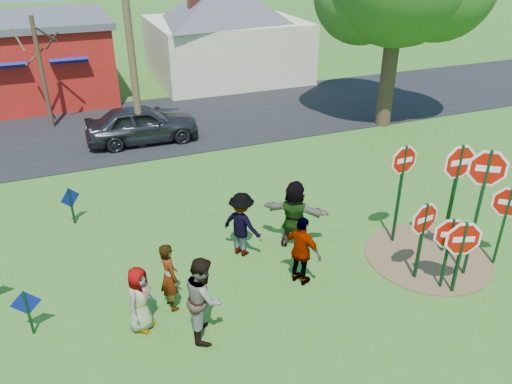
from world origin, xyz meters
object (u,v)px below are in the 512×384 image
stop_sign_b (403,170)px  stop_sign_a (450,239)px  person_b (169,276)px  suv (142,124)px  stop_sign_c (484,185)px  stop_sign_d (457,172)px  person_a (140,299)px  utility_pole (128,25)px

stop_sign_b → stop_sign_a: bearing=-95.2°
person_b → suv: 10.17m
stop_sign_c → stop_sign_d: stop_sign_c is taller
suv → stop_sign_d: bearing=-149.1°
person_a → stop_sign_a: bearing=-61.2°
utility_pole → person_b: bearing=-96.4°
stop_sign_d → suv: stop_sign_d is taller
person_b → utility_pole: size_ratio=0.19×
person_b → suv: person_b is taller
stop_sign_b → stop_sign_c: size_ratio=0.85×
person_b → stop_sign_d: bearing=-104.6°
utility_pole → person_a: bearing=-100.2°
stop_sign_a → stop_sign_c: size_ratio=0.58×
person_a → suv: bearing=28.7°
person_b → stop_sign_c: bearing=-112.8°
stop_sign_a → stop_sign_b: (0.13, 2.06, 0.79)m
stop_sign_b → suv: size_ratio=0.67×
person_a → person_b: (0.72, 0.43, 0.07)m
stop_sign_d → suv: 12.17m
stop_sign_a → person_a: size_ratio=1.33×
person_a → person_b: 0.85m
stop_sign_a → stop_sign_b: stop_sign_b is taller
stop_sign_a → stop_sign_d: (1.05, 1.20, 0.95)m
stop_sign_d → person_b: stop_sign_d is taller
stop_sign_a → person_a: stop_sign_a is taller
stop_sign_a → utility_pole: utility_pole is taller
stop_sign_c → person_a: size_ratio=2.29×
person_a → person_b: size_ratio=0.91×
stop_sign_d → person_a: size_ratio=2.10×
stop_sign_c → stop_sign_d: 1.02m
stop_sign_b → person_a: size_ratio=1.95×
stop_sign_d → stop_sign_b: bearing=139.3°
stop_sign_c → suv: bearing=150.9°
stop_sign_c → person_b: size_ratio=2.09×
suv → stop_sign_b: bearing=-151.2°
stop_sign_a → person_a: 6.90m
suv → utility_pole: 3.83m
stop_sign_d → utility_pole: 12.04m
person_a → utility_pole: size_ratio=0.17×
utility_pole → stop_sign_a: bearing=-66.5°
person_b → suv: (1.26, 10.09, -0.04)m
stop_sign_a → stop_sign_d: stop_sign_d is taller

